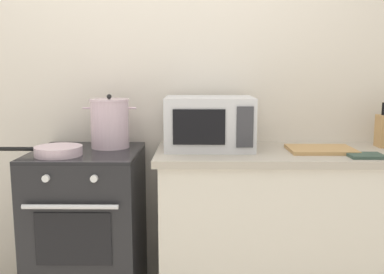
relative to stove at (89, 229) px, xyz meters
The scene contains 9 objects.
back_wall 1.09m from the stove, 29.72° to the left, with size 4.40×0.10×2.50m, color silver.
lower_cabinet_right 1.25m from the stove, ahead, with size 1.64×0.56×0.88m, color beige.
countertop_right 1.33m from the stove, ahead, with size 1.70×0.60×0.04m, color #ADA393.
stove is the anchor object (origin of this frame).
stock_pot 0.62m from the stove, 42.69° to the left, with size 0.31×0.23×0.31m.
frying_pan 0.52m from the stove, 131.35° to the right, with size 0.45×0.25×0.05m.
microwave 0.93m from the stove, ahead, with size 0.50×0.37×0.30m.
cutting_board 1.41m from the stove, ahead, with size 0.36×0.26×0.02m, color tan.
oven_mitt 1.59m from the stove, ahead, with size 0.18×0.14×0.02m, color #384C42.
Camera 1 is at (0.28, -1.75, 1.37)m, focal length 39.77 mm.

